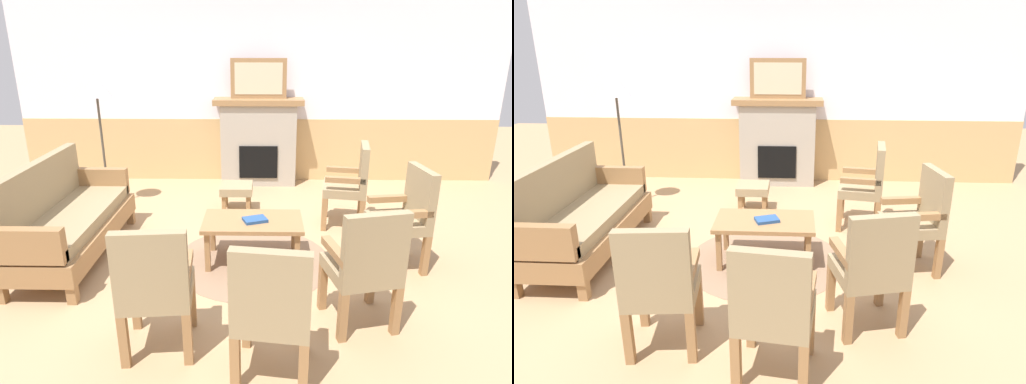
{
  "view_description": "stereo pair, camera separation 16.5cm",
  "coord_description": "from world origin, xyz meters",
  "views": [
    {
      "loc": [
        0.08,
        -4.05,
        2.09
      ],
      "look_at": [
        0.0,
        0.35,
        0.55
      ],
      "focal_mm": 30.71,
      "sensor_mm": 36.0,
      "label": 1
    },
    {
      "loc": [
        0.25,
        -4.04,
        2.09
      ],
      "look_at": [
        0.0,
        0.35,
        0.55
      ],
      "focal_mm": 30.71,
      "sensor_mm": 36.0,
      "label": 2
    }
  ],
  "objects": [
    {
      "name": "coffee_table",
      "position": [
        -0.02,
        -0.15,
        0.39
      ],
      "size": [
        0.96,
        0.56,
        0.44
      ],
      "color": "olive",
      "rests_on": "ground_plane"
    },
    {
      "name": "framed_picture",
      "position": [
        0.0,
        2.35,
        1.56
      ],
      "size": [
        0.8,
        0.04,
        0.56
      ],
      "color": "olive",
      "rests_on": "fireplace"
    },
    {
      "name": "fireplace",
      "position": [
        0.0,
        2.35,
        0.65
      ],
      "size": [
        1.3,
        0.44,
        1.28
      ],
      "color": "#A39989",
      "rests_on": "ground_plane"
    },
    {
      "name": "ground_plane",
      "position": [
        0.0,
        0.0,
        0.0
      ],
      "size": [
        14.0,
        14.0,
        0.0
      ],
      "primitive_type": "plane",
      "color": "tan"
    },
    {
      "name": "armchair_corner_left",
      "position": [
        0.14,
        -1.74,
        0.54
      ],
      "size": [
        0.54,
        0.54,
        0.98
      ],
      "color": "olive",
      "rests_on": "ground_plane"
    },
    {
      "name": "armchair_front_center",
      "position": [
        -0.64,
        -1.5,
        0.54
      ],
      "size": [
        0.52,
        0.52,
        0.98
      ],
      "color": "olive",
      "rests_on": "ground_plane"
    },
    {
      "name": "book_on_table",
      "position": [
        -0.0,
        -0.18,
        0.46
      ],
      "size": [
        0.26,
        0.22,
        0.03
      ],
      "primitive_type": "cube",
      "rotation": [
        0.0,
        0.0,
        0.35
      ],
      "color": "navy",
      "rests_on": "coffee_table"
    },
    {
      "name": "armchair_near_fireplace",
      "position": [
        1.09,
        0.76,
        0.54
      ],
      "size": [
        0.55,
        0.55,
        0.98
      ],
      "color": "olive",
      "rests_on": "ground_plane"
    },
    {
      "name": "wall_back",
      "position": [
        0.0,
        2.6,
        1.31
      ],
      "size": [
        7.2,
        0.14,
        2.7
      ],
      "color": "white",
      "rests_on": "ground_plane"
    },
    {
      "name": "couch",
      "position": [
        -1.86,
        -0.08,
        0.4
      ],
      "size": [
        0.7,
        1.8,
        0.98
      ],
      "color": "olive",
      "rests_on": "ground_plane"
    },
    {
      "name": "armchair_by_window_left",
      "position": [
        1.42,
        -0.21,
        0.54
      ],
      "size": [
        0.54,
        0.54,
        0.98
      ],
      "color": "olive",
      "rests_on": "ground_plane"
    },
    {
      "name": "armchair_front_left",
      "position": [
        0.83,
        -1.19,
        0.54
      ],
      "size": [
        0.57,
        0.57,
        0.98
      ],
      "color": "olive",
      "rests_on": "ground_plane"
    },
    {
      "name": "footstool",
      "position": [
        -0.26,
        1.17,
        0.28
      ],
      "size": [
        0.4,
        0.4,
        0.36
      ],
      "color": "olive",
      "rests_on": "ground_plane"
    },
    {
      "name": "round_rug",
      "position": [
        -0.02,
        -0.15,
        0.0
      ],
      "size": [
        1.56,
        1.56,
        0.01
      ],
      "primitive_type": "cylinder",
      "color": "#896B51",
      "rests_on": "ground_plane"
    },
    {
      "name": "floor_lamp_by_couch",
      "position": [
        -1.95,
        1.31,
        1.45
      ],
      "size": [
        0.36,
        0.36,
        1.68
      ],
      "color": "#332D28",
      "rests_on": "ground_plane"
    }
  ]
}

